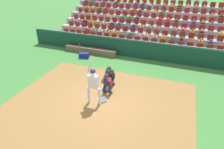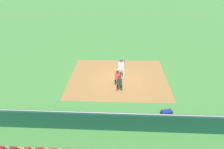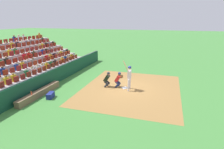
{
  "view_description": "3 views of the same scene",
  "coord_description": "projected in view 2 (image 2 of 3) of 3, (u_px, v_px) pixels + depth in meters",
  "views": [
    {
      "loc": [
        -3.29,
        7.22,
        5.68
      ],
      "look_at": [
        -0.37,
        -0.39,
        1.3
      ],
      "focal_mm": 31.1,
      "sensor_mm": 36.0,
      "label": 1
    },
    {
      "loc": [
        0.14,
        -14.44,
        8.84
      ],
      "look_at": [
        -0.47,
        -1.1,
        1.21
      ],
      "focal_mm": 30.52,
      "sensor_mm": 36.0,
      "label": 2
    },
    {
      "loc": [
        13.21,
        3.18,
        5.2
      ],
      "look_at": [
        -0.3,
        -1.14,
        0.92
      ],
      "focal_mm": 29.61,
      "sensor_mm": 36.0,
      "label": 3
    }
  ],
  "objects": [
    {
      "name": "ground_plane",
      "position": [
        118.0,
        80.0,
        16.92
      ],
      "size": [
        160.0,
        160.0,
        0.0
      ],
      "primitive_type": "plane",
      "color": "#3E7C37"
    },
    {
      "name": "home_plate_marker",
      "position": [
        118.0,
        80.0,
        16.91
      ],
      "size": [
        0.62,
        0.62,
        0.02
      ],
      "primitive_type": "cube",
      "rotation": [
        0.0,
        0.0,
        0.79
      ],
      "color": "white",
      "rests_on": "infield_dirt_patch"
    },
    {
      "name": "batter_at_plate",
      "position": [
        121.0,
        66.0,
        16.66
      ],
      "size": [
        0.68,
        0.61,
        2.3
      ],
      "color": "silver",
      "rests_on": "ground_plane"
    },
    {
      "name": "infield_dirt_patch",
      "position": [
        118.0,
        77.0,
        17.35
      ],
      "size": [
        8.8,
        7.34,
        0.01
      ],
      "primitive_type": "cube",
      "rotation": [
        0.0,
        0.0,
        0.01
      ],
      "color": "olive",
      "rests_on": "ground_plane"
    },
    {
      "name": "water_bottle_on_bench",
      "position": [
        183.0,
        118.0,
        11.94
      ],
      "size": [
        0.07,
        0.07,
        0.23
      ],
      "primitive_type": "cylinder",
      "color": "#DD4727",
      "rests_on": "dugout_bench"
    },
    {
      "name": "dugout_wall",
      "position": [
        116.0,
        122.0,
        11.52
      ],
      "size": [
        17.31,
        0.24,
        1.33
      ],
      "color": "#12402D",
      "rests_on": "ground_plane"
    },
    {
      "name": "home_plate_umpire",
      "position": [
        119.0,
        82.0,
        15.36
      ],
      "size": [
        0.46,
        0.51,
        1.25
      ],
      "color": "#22252D",
      "rests_on": "ground_plane"
    },
    {
      "name": "dugout_bench",
      "position": [
        169.0,
        122.0,
        12.07
      ],
      "size": [
        4.2,
        0.4,
        0.44
      ],
      "primitive_type": "cube",
      "color": "brown",
      "rests_on": "ground_plane"
    },
    {
      "name": "equipment_duffel_bag",
      "position": [
        167.0,
        113.0,
        12.88
      ],
      "size": [
        0.79,
        0.53,
        0.37
      ],
      "primitive_type": "cube",
      "rotation": [
        0.0,
        0.0,
        0.25
      ],
      "color": "navy",
      "rests_on": "ground_plane"
    },
    {
      "name": "catcher_crouching",
      "position": [
        117.0,
        76.0,
        16.11
      ],
      "size": [
        0.47,
        0.71,
        1.26
      ],
      "color": "navy",
      "rests_on": "ground_plane"
    }
  ]
}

